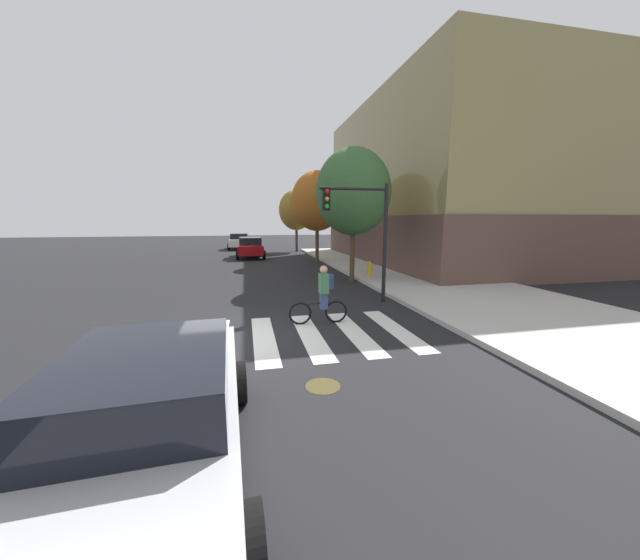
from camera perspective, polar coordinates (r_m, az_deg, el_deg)
ground_plane at (r=8.83m, az=-12.80°, el=-9.80°), size 120.00×120.00×0.00m
sidewalk at (r=12.31m, az=32.66°, el=-5.15°), size 6.50×50.00×0.15m
crosswalk_stripes at (r=8.84m, az=-9.35°, el=-9.63°), size 7.67×3.68×0.01m
manhole_cover at (r=6.44m, az=0.48°, el=-17.29°), size 0.64×0.64×0.01m
sedan_near at (r=4.49m, az=-26.20°, el=-19.47°), size 2.32×4.68×1.59m
sedan_mid at (r=27.73m, az=-11.53°, el=5.42°), size 2.24×4.69×1.61m
sedan_far at (r=36.25m, az=-13.25°, el=6.38°), size 2.43×4.76×1.60m
cyclist at (r=9.74m, az=0.43°, el=-2.52°), size 1.71×0.37×1.69m
traffic_light_near at (r=12.10m, az=7.25°, el=9.48°), size 2.47×0.28×4.20m
fire_hydrant at (r=17.31m, az=8.23°, el=1.85°), size 0.33×0.22×0.78m
street_tree_near at (r=16.67m, az=5.58°, el=14.42°), size 3.54×3.54×6.30m
street_tree_mid at (r=23.77m, az=-0.49°, el=13.04°), size 3.51×3.51×6.24m
street_tree_far at (r=32.35m, az=-3.99°, el=11.59°), size 3.22×3.22×5.73m
corner_building at (r=28.30m, az=25.27°, el=14.01°), size 17.66×19.18×10.87m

